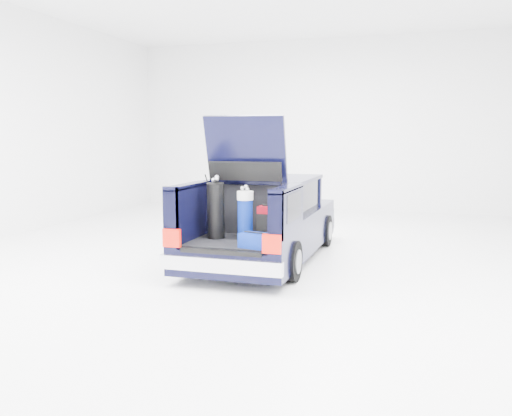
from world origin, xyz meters
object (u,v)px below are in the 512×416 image
(red_suitcase, at_px, (269,223))
(blue_duffel, at_px, (256,241))
(black_golf_bag, at_px, (216,210))
(blue_golf_bag, at_px, (245,215))
(car, at_px, (266,220))

(red_suitcase, distance_m, blue_duffel, 0.69)
(black_golf_bag, relative_size, blue_golf_bag, 1.15)
(red_suitcase, bearing_deg, black_golf_bag, -164.58)
(blue_golf_bag, relative_size, blue_duffel, 1.72)
(red_suitcase, bearing_deg, car, 111.07)
(car, xyz_separation_m, black_golf_bag, (-0.36, -1.51, 0.36))
(red_suitcase, relative_size, blue_duffel, 1.10)
(car, relative_size, blue_golf_bag, 5.59)
(black_golf_bag, height_order, blue_golf_bag, black_golf_bag)
(car, xyz_separation_m, blue_golf_bag, (0.09, -1.44, 0.30))
(car, height_order, black_golf_bag, car)
(car, distance_m, red_suitcase, 1.41)
(car, height_order, blue_duffel, car)
(blue_golf_bag, xyz_separation_m, blue_duffel, (0.34, -0.57, -0.27))
(car, distance_m, blue_duffel, 2.05)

